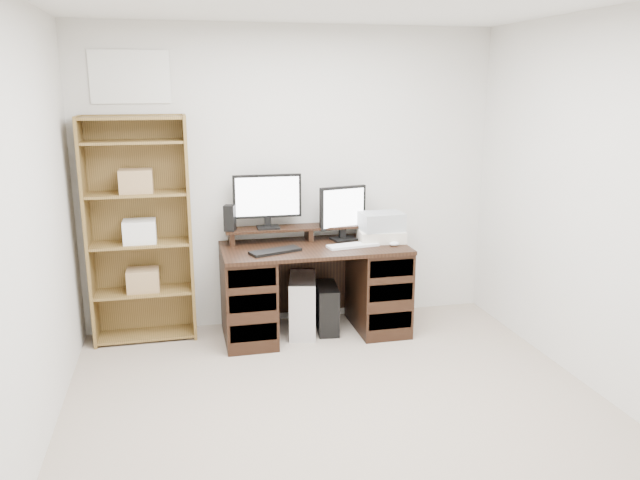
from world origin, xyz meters
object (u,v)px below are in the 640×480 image
object	(u,v)px
bookshelf	(140,228)
desk	(314,288)
tower_black	(327,308)
printer	(381,235)
monitor_small	(343,211)
monitor_wide	(267,198)
tower_silver	(303,305)

from	to	relation	value
bookshelf	desk	bearing A→B (deg)	-8.85
tower_black	bookshelf	distance (m)	1.66
desk	printer	world-z (taller)	printer
monitor_small	tower_black	size ratio (longest dim) A/B	1.11
printer	tower_black	size ratio (longest dim) A/B	0.92
printer	monitor_wide	bearing A→B (deg)	175.23
printer	tower_silver	xyz separation A→B (m)	(-0.67, -0.00, -0.56)
printer	tower_black	distance (m)	0.76
printer	bookshelf	world-z (taller)	bookshelf
monitor_wide	bookshelf	xyz separation A→B (m)	(-1.02, -0.00, -0.20)
monitor_wide	tower_black	world-z (taller)	monitor_wide
monitor_wide	tower_black	bearing A→B (deg)	-21.70
monitor_wide	tower_black	distance (m)	1.05
monitor_wide	bookshelf	size ratio (longest dim) A/B	0.31
monitor_wide	monitor_small	xyz separation A→B (m)	(0.62, -0.06, -0.12)
desk	tower_black	xyz separation A→B (m)	(0.11, 0.02, -0.19)
desk	bookshelf	world-z (taller)	bookshelf
monitor_small	tower_black	bearing A→B (deg)	-155.04
tower_silver	monitor_wide	bearing A→B (deg)	155.47
tower_silver	tower_black	xyz separation A→B (m)	(0.21, -0.00, -0.04)
monitor_small	printer	bearing A→B (deg)	-34.33
desk	tower_silver	world-z (taller)	desk
bookshelf	monitor_wide	bearing A→B (deg)	0.04
tower_silver	desk	bearing A→B (deg)	-3.12
desk	tower_silver	xyz separation A→B (m)	(-0.09, 0.03, -0.15)
monitor_wide	monitor_small	distance (m)	0.64
printer	tower_black	xyz separation A→B (m)	(-0.47, -0.01, -0.60)
desk	printer	bearing A→B (deg)	2.88
bookshelf	tower_silver	bearing A→B (deg)	-8.36
monitor_wide	printer	world-z (taller)	monitor_wide
tower_silver	bookshelf	world-z (taller)	bookshelf
tower_silver	bookshelf	xyz separation A→B (m)	(-1.27, 0.19, 0.68)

